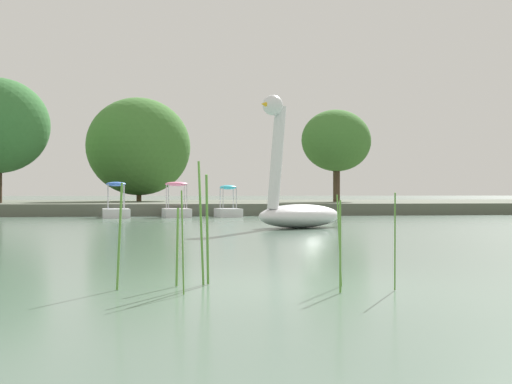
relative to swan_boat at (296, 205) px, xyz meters
The scene contains 9 objects.
ground_plane 14.63m from the swan_boat, 100.84° to the right, with size 467.96×467.96×0.00m, color #567060.
shore_bank_far 22.21m from the swan_boat, 97.10° to the left, with size 159.63×19.82×0.58m, color #5B6051.
swan_boat is the anchor object (origin of this frame).
pedal_boat_cyan 11.03m from the swan_boat, 96.34° to the left, with size 1.23×1.90×1.47m.
pedal_boat_pink 11.55m from the swan_boat, 108.20° to the left, with size 1.37×2.14×1.62m.
pedal_boat_blue 12.32m from the swan_boat, 120.88° to the left, with size 1.38×2.28×1.61m.
tree_willow_overhanging 23.93m from the swan_boat, 103.94° to the left, with size 8.91×8.77×6.42m.
tree_broadleaf_behind_dock 20.32m from the swan_boat, 72.91° to the left, with size 5.66×5.34×5.41m.
reed_clump_foreground 14.72m from the swan_boat, 103.97° to the right, with size 3.21×0.99×1.52m.
Camera 1 is at (-1.45, -8.63, 1.14)m, focal length 51.52 mm.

